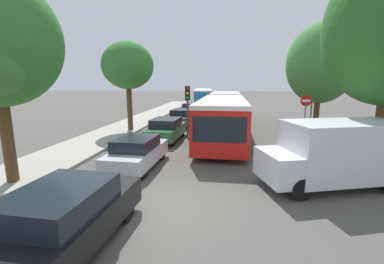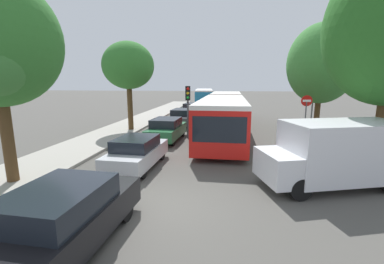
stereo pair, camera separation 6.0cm
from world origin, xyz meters
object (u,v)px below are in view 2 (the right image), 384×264
object	(u,v)px
queued_car_black	(63,219)
queued_car_silver	(137,152)
queued_car_green	(167,129)
queued_car_red	(193,110)
city_bus_rear	(204,96)
articulated_bus	(224,110)
traffic_light	(188,100)
no_entry_sign	(306,110)
tree_left_mid	(129,67)
queued_car_graphite	(183,117)
direction_sign_post	(313,97)
white_van	(338,152)
tree_right_mid	(322,66)

from	to	relation	value
queued_car_black	queued_car_silver	bearing A→B (deg)	6.12
queued_car_black	queued_car_green	size ratio (longest dim) A/B	1.05
queued_car_red	city_bus_rear	bearing A→B (deg)	3.48
articulated_bus	traffic_light	xyz separation A→B (m)	(-2.34, -3.39, 0.97)
city_bus_rear	no_entry_sign	size ratio (longest dim) A/B	4.16
queued_car_black	tree_left_mid	xyz separation A→B (m)	(-3.63, 13.74, 3.97)
queued_car_graphite	direction_sign_post	bearing A→B (deg)	-93.71
city_bus_rear	queued_car_black	xyz separation A→B (m)	(0.11, -37.12, -0.69)
queued_car_graphite	tree_left_mid	world-z (taller)	tree_left_mid
white_van	queued_car_green	bearing A→B (deg)	-56.74
articulated_bus	queued_car_graphite	distance (m)	3.86
queued_car_graphite	tree_left_mid	xyz separation A→B (m)	(-3.47, -2.81, 4.00)
traffic_light	tree_right_mid	size ratio (longest dim) A/B	0.44
city_bus_rear	queued_car_green	world-z (taller)	city_bus_rear
queued_car_black	queued_car_silver	distance (m)	5.61
queued_car_silver	traffic_light	distance (m)	6.53
queued_car_black	articulated_bus	bearing A→B (deg)	-9.53
white_van	no_entry_sign	world-z (taller)	no_entry_sign
white_van	tree_right_mid	bearing A→B (deg)	-121.47
traffic_light	direction_sign_post	distance (m)	9.53
queued_car_silver	queued_car_green	world-z (taller)	queued_car_green
no_entry_sign	tree_right_mid	bearing A→B (deg)	149.08
queued_car_red	white_van	bearing A→B (deg)	-154.23
queued_car_silver	white_van	world-z (taller)	white_van
tree_left_mid	queued_car_green	bearing A→B (deg)	-39.57
queued_car_graphite	city_bus_rear	bearing A→B (deg)	2.79
articulated_bus	direction_sign_post	bearing A→B (deg)	93.47
direction_sign_post	tree_left_mid	xyz separation A→B (m)	(-13.43, -1.65, 2.16)
direction_sign_post	city_bus_rear	bearing A→B (deg)	-78.07
articulated_bus	traffic_light	world-z (taller)	traffic_light
queued_car_black	no_entry_sign	distance (m)	15.28
white_van	traffic_light	xyz separation A→B (m)	(-6.34, 7.17, 1.26)
queued_car_green	direction_sign_post	distance (m)	11.14
queued_car_graphite	no_entry_sign	xyz separation A→B (m)	(8.71, -3.94, 1.16)
direction_sign_post	tree_left_mid	world-z (taller)	tree_left_mid
queued_car_silver	queued_car_green	xyz separation A→B (m)	(0.06, 5.35, 0.03)
queued_car_graphite	articulated_bus	bearing A→B (deg)	-109.26
no_entry_sign	tree_right_mid	size ratio (longest dim) A/B	0.36
white_van	tree_left_mid	distance (m)	14.71
city_bus_rear	no_entry_sign	xyz separation A→B (m)	(8.66, -24.51, 0.44)
articulated_bus	no_entry_sign	xyz separation A→B (m)	(5.21, -2.51, 0.35)
queued_car_graphite	queued_car_red	distance (m)	5.35
queued_car_red	no_entry_sign	size ratio (longest dim) A/B	1.56
queued_car_red	direction_sign_post	bearing A→B (deg)	-120.73
white_van	direction_sign_post	world-z (taller)	direction_sign_post
no_entry_sign	tree_left_mid	world-z (taller)	tree_left_mid
traffic_light	tree_left_mid	distance (m)	5.51
queued_car_red	direction_sign_post	distance (m)	11.86
queued_car_black	tree_right_mid	bearing A→B (deg)	-30.67
queued_car_green	queued_car_silver	bearing A→B (deg)	-177.76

